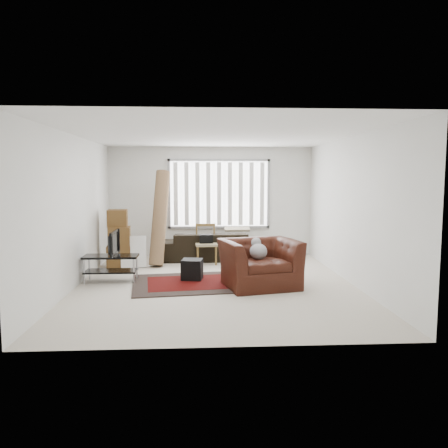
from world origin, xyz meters
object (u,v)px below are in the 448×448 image
object	(u,v)px
sofa	(211,242)
armchair	(260,260)
tv_stand	(111,263)
side_chair	(206,242)
moving_boxes	(119,240)

from	to	relation	value
sofa	armchair	bearing A→B (deg)	106.12
tv_stand	armchair	size ratio (longest dim) A/B	0.66
side_chair	armchair	xyz separation A→B (m)	(0.92, -2.16, -0.01)
tv_stand	side_chair	size ratio (longest dim) A/B	1.12
tv_stand	side_chair	xyz separation A→B (m)	(1.81, 1.64, 0.13)
armchair	sofa	bearing A→B (deg)	93.98
tv_stand	moving_boxes	world-z (taller)	moving_boxes
sofa	armchair	world-z (taller)	armchair
tv_stand	moving_boxes	xyz separation A→B (m)	(-0.11, 1.44, 0.22)
moving_boxes	side_chair	xyz separation A→B (m)	(1.92, 0.21, -0.09)
moving_boxes	sofa	world-z (taller)	moving_boxes
tv_stand	sofa	world-z (taller)	sofa
moving_boxes	side_chair	bearing A→B (deg)	6.11
side_chair	sofa	bearing A→B (deg)	73.47
moving_boxes	armchair	world-z (taller)	moving_boxes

